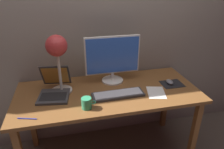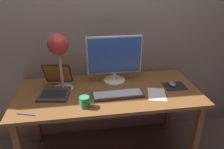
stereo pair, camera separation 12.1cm
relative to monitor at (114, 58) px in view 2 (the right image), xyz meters
name	(u,v)px [view 2 (the right image)]	position (x,y,z in m)	size (l,w,h in m)	color
back_wall	(102,18)	(-0.08, 0.22, 0.32)	(4.80, 0.06, 2.60)	gray
desk	(109,98)	(-0.08, -0.18, -0.32)	(1.60, 0.70, 0.74)	brown
monitor	(114,58)	(0.00, 0.00, 0.00)	(0.51, 0.20, 0.44)	silver
keyboard_main	(118,95)	(-0.02, -0.27, -0.23)	(0.44, 0.15, 0.03)	#38383A
laptop	(56,84)	(-0.53, -0.11, -0.17)	(0.30, 0.37, 0.23)	#38383A
desk_lamp	(59,49)	(-0.48, -0.09, 0.14)	(0.18, 0.18, 0.50)	beige
mousepad	(175,86)	(0.53, -0.19, -0.24)	(0.20, 0.16, 0.00)	black
mouse	(172,84)	(0.51, -0.18, -0.22)	(0.06, 0.10, 0.03)	slate
coffee_mug	(85,102)	(-0.29, -0.40, -0.20)	(0.11, 0.08, 0.09)	#339966
paper_sheet_near_mouse	(157,94)	(0.32, -0.30, -0.24)	(0.15, 0.21, 0.00)	white
pen	(26,114)	(-0.72, -0.44, -0.24)	(0.01, 0.01, 0.14)	#2633A5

